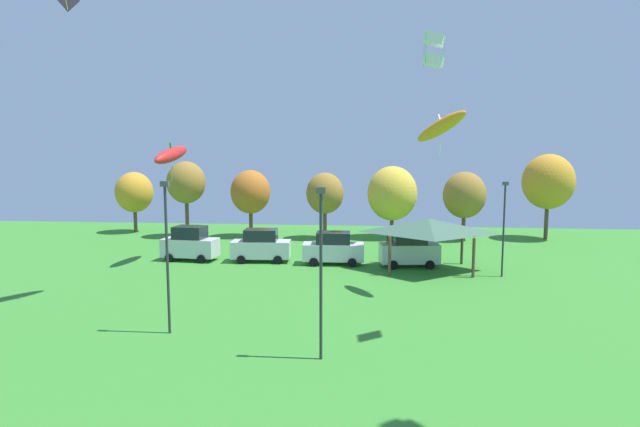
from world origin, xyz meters
TOP-DOWN VIEW (x-y plane):
  - kite_flying_4 at (4.69, 31.59)m, footprint 3.01×3.20m
  - kite_flying_6 at (5.13, 39.46)m, footprint 1.68×1.57m
  - kite_flying_7 at (-13.64, 38.26)m, footprint 1.54×4.62m
  - parked_car_leftmost at (-12.75, 39.16)m, footprint 4.25×2.30m
  - parked_car_second_from_left at (-7.29, 39.23)m, footprint 4.47×2.28m
  - parked_car_third_from_left at (-1.82, 38.87)m, footprint 4.50×2.18m
  - parked_car_rightmost_in_row at (3.64, 38.63)m, footprint 4.34×2.45m
  - park_pavilion at (4.85, 37.80)m, footprint 7.00×5.41m
  - light_post_0 at (9.48, 36.14)m, footprint 0.36×0.20m
  - light_post_1 at (-7.97, 23.69)m, footprint 0.36×0.20m
  - light_post_2 at (-0.99, 21.50)m, footprint 0.36×0.20m
  - treeline_tree_0 at (-23.67, 52.58)m, footprint 3.82×3.82m
  - treeline_tree_1 at (-17.15, 50.20)m, footprint 3.75×3.75m
  - treeline_tree_2 at (-10.90, 50.87)m, footprint 3.88×3.88m
  - treeline_tree_3 at (-3.52, 50.48)m, footprint 3.59×3.59m
  - treeline_tree_4 at (2.91, 51.58)m, footprint 4.79×4.79m
  - treeline_tree_5 at (9.63, 50.99)m, footprint 3.98×3.98m
  - treeline_tree_6 at (17.60, 52.31)m, footprint 4.74×4.74m

SIDE VIEW (x-z plane):
  - parked_car_third_from_left at x=-1.82m, z-range -0.02..2.36m
  - parked_car_second_from_left at x=-7.29m, z-range -0.02..2.43m
  - parked_car_rightmost_in_row at x=3.64m, z-range -0.04..2.57m
  - parked_car_leftmost at x=-12.75m, z-range -0.04..2.58m
  - park_pavilion at x=4.85m, z-range 1.28..4.88m
  - light_post_0 at x=9.48m, z-range 0.40..6.64m
  - light_post_2 at x=-0.99m, z-range 0.40..7.07m
  - light_post_1 at x=-7.97m, z-range 0.41..7.17m
  - treeline_tree_0 at x=-23.67m, z-range 1.04..7.34m
  - treeline_tree_5 at x=9.63m, z-range 1.03..7.50m
  - treeline_tree_4 at x=2.91m, z-range 0.85..7.82m
  - treeline_tree_3 at x=-3.52m, z-range 1.19..7.55m
  - treeline_tree_2 at x=-10.90m, z-range 1.14..7.71m
  - treeline_tree_1 at x=-17.15m, z-range 1.62..9.06m
  - treeline_tree_6 at x=17.60m, z-range 1.44..9.56m
  - kite_flying_7 at x=-13.64m, z-range 6.55..9.42m
  - kite_flying_4 at x=4.69m, z-range 8.16..10.79m
  - kite_flying_6 at x=5.13m, z-range 14.01..16.49m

